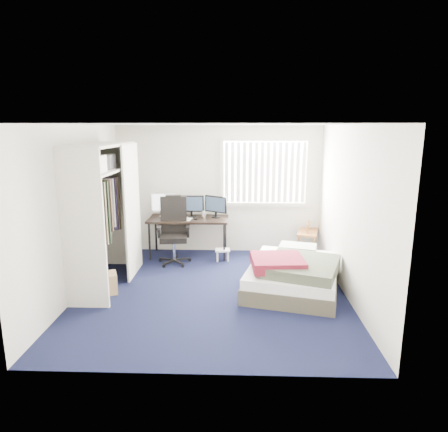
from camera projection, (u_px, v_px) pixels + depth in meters
ground at (212, 291)px, 6.12m from camera, size 4.20×4.20×0.00m
room_shell at (212, 194)px, 5.79m from camera, size 4.20×4.20×4.20m
window_assembly at (265, 173)px, 7.73m from camera, size 1.72×0.09×1.32m
closet at (105, 201)px, 6.14m from camera, size 0.64×1.84×2.22m
desk at (189, 216)px, 7.68m from camera, size 1.53×0.71×1.21m
office_chair at (174, 237)px, 7.37m from camera, size 0.64×0.64×1.24m
footstool at (223, 252)px, 7.49m from camera, size 0.29×0.24×0.22m
nightstand at (308, 234)px, 7.77m from camera, size 0.52×0.78×0.67m
bed at (293, 273)px, 6.16m from camera, size 1.72×2.04×0.59m
pine_box at (103, 284)px, 6.02m from camera, size 0.49×0.43×0.31m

